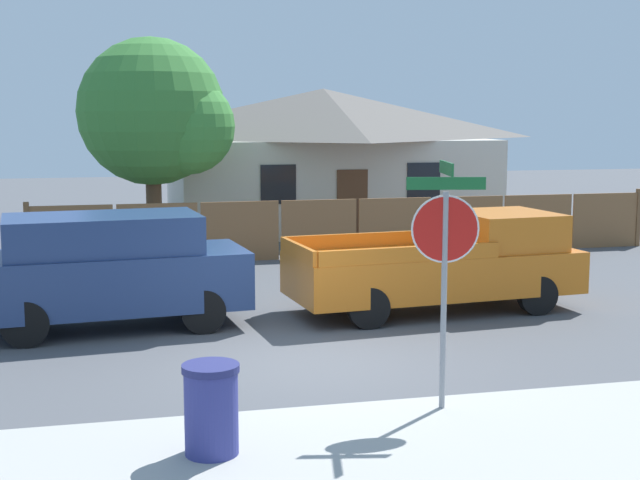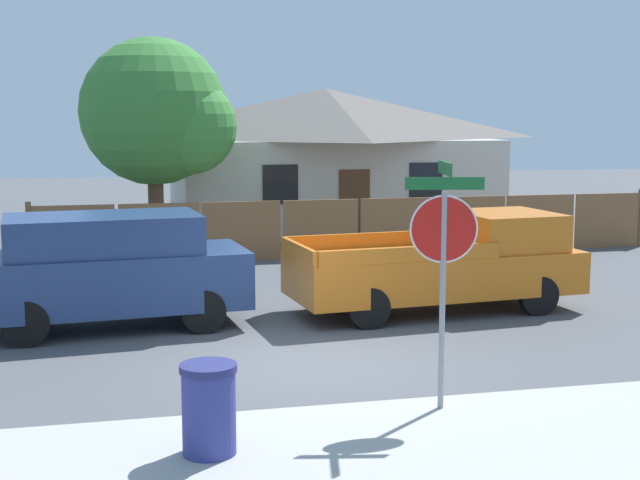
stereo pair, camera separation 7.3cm
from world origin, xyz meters
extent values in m
plane|color=#4C4F54|center=(0.00, 0.00, 0.00)|extent=(80.00, 80.00, 0.00)
cube|color=#A3A39E|center=(0.00, -3.60, 0.00)|extent=(36.00, 3.20, 0.01)
cube|color=brown|center=(-3.64, 9.06, 0.73)|extent=(1.90, 0.06, 1.46)
cube|color=brown|center=(-1.67, 9.06, 0.73)|extent=(1.90, 0.06, 1.46)
cube|color=brown|center=(0.31, 9.06, 0.73)|extent=(1.90, 0.06, 1.46)
cube|color=brown|center=(2.29, 9.06, 0.73)|extent=(1.90, 0.06, 1.46)
cube|color=brown|center=(4.26, 9.06, 0.73)|extent=(1.90, 0.06, 1.46)
cube|color=brown|center=(6.24, 9.06, 0.73)|extent=(1.90, 0.06, 1.46)
cube|color=brown|center=(8.22, 9.06, 0.73)|extent=(1.90, 0.06, 1.46)
cube|color=brown|center=(10.19, 9.06, 0.73)|extent=(1.90, 0.06, 1.46)
cube|color=brown|center=(-4.63, 9.06, 0.78)|extent=(0.12, 0.12, 1.56)
cube|color=brown|center=(11.18, 9.06, 0.78)|extent=(0.12, 0.12, 1.56)
cube|color=beige|center=(3.97, 15.59, 1.40)|extent=(9.51, 6.99, 2.79)
pyramid|color=#5B5651|center=(3.97, 15.59, 3.58)|extent=(10.27, 7.55, 1.57)
cube|color=black|center=(1.83, 12.07, 1.62)|extent=(1.00, 0.04, 1.10)
cube|color=black|center=(6.11, 12.07, 1.62)|extent=(1.00, 0.04, 1.10)
cube|color=brown|center=(3.97, 12.07, 1.00)|extent=(0.90, 0.04, 2.00)
cylinder|color=brown|center=(-1.65, 10.92, 1.11)|extent=(0.40, 0.40, 2.22)
sphere|color=#387A33|center=(-1.65, 10.92, 3.63)|extent=(3.75, 3.75, 3.75)
sphere|color=#3C8437|center=(-0.80, 10.46, 3.25)|extent=(2.43, 2.43, 2.43)
cube|color=navy|center=(-2.79, 2.71, 0.82)|extent=(4.62, 2.29, 0.94)
cube|color=navy|center=(-2.90, 2.70, 1.60)|extent=(3.27, 2.01, 0.62)
cube|color=black|center=(-1.42, 2.84, 1.60)|extent=(0.21, 1.65, 0.52)
cylinder|color=black|center=(-1.49, 3.67, 0.37)|extent=(0.73, 0.22, 0.73)
cylinder|color=black|center=(-1.33, 2.01, 0.37)|extent=(0.73, 0.22, 0.73)
cylinder|color=black|center=(-4.24, 3.41, 0.37)|extent=(0.73, 0.22, 0.73)
cylinder|color=black|center=(-4.09, 1.76, 0.37)|extent=(0.73, 0.22, 0.73)
cube|color=orange|center=(2.92, 2.71, 0.72)|extent=(5.40, 2.45, 0.76)
cube|color=orange|center=(4.36, 2.84, 1.43)|extent=(1.84, 1.96, 0.67)
cube|color=orange|center=(1.95, 3.56, 1.23)|extent=(3.28, 0.39, 0.26)
cube|color=orange|center=(2.12, 1.70, 1.23)|extent=(3.28, 0.39, 0.26)
cube|color=orange|center=(0.35, 2.47, 1.23)|extent=(0.25, 1.87, 0.26)
cylinder|color=black|center=(4.46, 3.73, 0.36)|extent=(0.71, 0.22, 0.71)
cylinder|color=black|center=(4.62, 1.99, 0.36)|extent=(0.71, 0.22, 0.71)
cylinder|color=black|center=(1.22, 3.43, 0.36)|extent=(0.71, 0.22, 0.71)
cylinder|color=black|center=(1.38, 1.69, 0.36)|extent=(0.71, 0.22, 0.71)
cylinder|color=gray|center=(1.10, -2.43, 1.32)|extent=(0.07, 0.07, 2.65)
cylinder|color=red|center=(1.10, -2.43, 2.20)|extent=(0.76, 0.18, 0.77)
cylinder|color=white|center=(1.10, -2.43, 2.20)|extent=(0.80, 0.18, 0.82)
cube|color=#19602D|center=(1.10, -2.43, 2.75)|extent=(0.93, 0.21, 0.15)
cube|color=#19602D|center=(1.10, -2.43, 2.93)|extent=(0.19, 0.84, 0.15)
cylinder|color=navy|center=(-1.80, -3.27, 0.45)|extent=(0.57, 0.57, 0.89)
cylinder|color=navy|center=(-1.80, -3.27, 0.93)|extent=(0.61, 0.61, 0.08)
camera|label=1|loc=(-2.77, -12.28, 3.56)|focal=50.00mm
camera|label=2|loc=(-2.70, -12.29, 3.56)|focal=50.00mm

